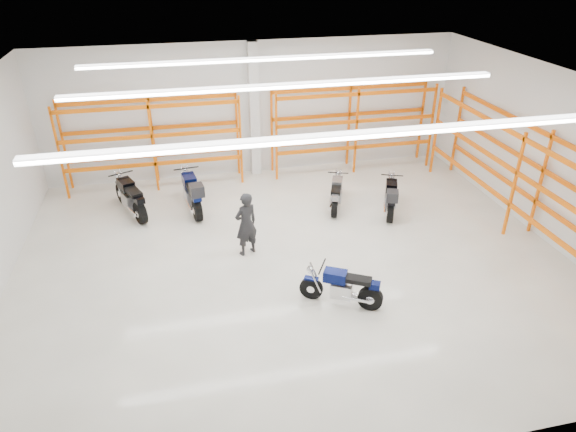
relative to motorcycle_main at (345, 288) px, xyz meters
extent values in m
plane|color=beige|center=(-0.71, 2.02, -0.44)|extent=(14.00, 14.00, 0.00)
cube|color=white|center=(-0.71, 8.02, 1.81)|extent=(14.00, 0.02, 4.50)
cube|color=white|center=(-0.71, -3.98, 1.81)|extent=(14.00, 0.02, 4.50)
cube|color=white|center=(6.29, 2.02, 1.81)|extent=(0.02, 12.00, 4.50)
cube|color=white|center=(-0.71, 2.02, 4.06)|extent=(14.00, 12.00, 0.02)
cube|color=white|center=(-0.71, -0.98, 3.96)|extent=(10.00, 0.22, 0.10)
cube|color=white|center=(-0.71, 2.52, 3.96)|extent=(10.00, 0.22, 0.10)
cube|color=white|center=(-0.71, 5.52, 3.96)|extent=(10.00, 0.22, 0.10)
cylinder|color=black|center=(-0.67, 0.38, -0.17)|extent=(0.53, 0.36, 0.54)
cylinder|color=black|center=(0.51, -0.28, -0.16)|extent=(0.57, 0.42, 0.56)
cylinder|color=silver|center=(-0.67, 0.38, -0.17)|extent=(0.22, 0.20, 0.18)
cylinder|color=silver|center=(0.51, -0.28, -0.16)|extent=(0.26, 0.25, 0.20)
cube|color=#050C34|center=(-0.67, 0.38, 0.10)|extent=(0.35, 0.28, 0.05)
cube|color=#B7B7BC|center=(-0.05, 0.03, -0.06)|extent=(0.57, 0.51, 0.34)
cube|color=#A5A5AA|center=(0.25, -0.13, -0.15)|extent=(0.61, 0.40, 0.07)
cube|color=#050C34|center=(-0.20, 0.11, 0.28)|extent=(0.59, 0.52, 0.25)
cube|color=black|center=(0.25, -0.13, 0.28)|extent=(0.65, 0.53, 0.11)
cube|color=#050C34|center=(0.58, -0.32, 0.21)|extent=(0.30, 0.29, 0.14)
cylinder|color=black|center=(-0.47, 0.26, 0.48)|extent=(0.34, 0.57, 0.03)
sphere|color=silver|center=(-0.70, 0.40, 0.34)|extent=(0.17, 0.17, 0.17)
cylinder|color=silver|center=(0.21, -0.28, -0.15)|extent=(0.63, 0.40, 0.08)
cylinder|color=black|center=(-5.21, 6.41, -0.12)|extent=(0.37, 0.65, 0.65)
cylinder|color=black|center=(-4.59, 4.92, -0.11)|extent=(0.44, 0.69, 0.67)
cylinder|color=silver|center=(-5.21, 6.41, -0.12)|extent=(0.22, 0.26, 0.22)
cylinder|color=silver|center=(-4.59, 4.92, -0.11)|extent=(0.29, 0.30, 0.24)
cube|color=black|center=(-5.21, 6.41, 0.21)|extent=(0.30, 0.42, 0.06)
cube|color=#B7B7BC|center=(-4.89, 5.63, 0.01)|extent=(0.57, 0.67, 0.41)
cube|color=#A5A5AA|center=(-4.73, 5.26, -0.10)|extent=(0.41, 0.74, 0.09)
cube|color=black|center=(-4.96, 5.81, 0.42)|extent=(0.57, 0.70, 0.30)
cube|color=black|center=(-4.73, 5.26, 0.42)|extent=(0.57, 0.78, 0.13)
cube|color=black|center=(-4.56, 4.84, 0.33)|extent=(0.33, 0.35, 0.17)
cylinder|color=black|center=(-5.10, 6.15, 0.66)|extent=(0.71, 0.33, 0.04)
sphere|color=silver|center=(-5.23, 6.45, 0.49)|extent=(0.20, 0.20, 0.20)
cylinder|color=silver|center=(-4.87, 5.15, -0.10)|extent=(0.40, 0.78, 0.10)
cylinder|color=black|center=(-3.20, 6.35, -0.11)|extent=(0.22, 0.67, 0.66)
cylinder|color=black|center=(-2.97, 4.72, -0.10)|extent=(0.29, 0.70, 0.68)
cylinder|color=silver|center=(-3.20, 6.35, -0.11)|extent=(0.18, 0.24, 0.22)
cylinder|color=silver|center=(-2.97, 4.72, -0.10)|extent=(0.25, 0.27, 0.24)
cube|color=#050E44|center=(-3.20, 6.35, 0.22)|extent=(0.22, 0.41, 0.07)
cube|color=#B7B7BC|center=(-3.08, 5.50, 0.02)|extent=(0.47, 0.62, 0.42)
cube|color=#A5A5AA|center=(-3.02, 5.09, -0.09)|extent=(0.24, 0.78, 0.09)
cube|color=#050E44|center=(-3.10, 5.70, 0.44)|extent=(0.45, 0.66, 0.31)
cube|color=black|center=(-3.02, 5.09, 0.44)|extent=(0.43, 0.76, 0.13)
cube|color=#050E44|center=(-2.95, 4.63, 0.35)|extent=(0.28, 0.32, 0.18)
cylinder|color=black|center=(-3.16, 6.07, 0.68)|extent=(0.77, 0.15, 0.04)
sphere|color=silver|center=(-3.20, 6.39, 0.50)|extent=(0.21, 0.21, 0.21)
cylinder|color=silver|center=(-3.19, 5.02, -0.09)|extent=(0.21, 0.83, 0.10)
cube|color=black|center=(-2.94, 4.50, 0.63)|extent=(0.43, 0.46, 0.33)
cylinder|color=black|center=(1.53, 5.34, -0.17)|extent=(0.30, 0.55, 0.55)
cylinder|color=black|center=(1.03, 4.06, -0.16)|extent=(0.36, 0.59, 0.57)
cylinder|color=silver|center=(1.53, 5.34, -0.17)|extent=(0.19, 0.22, 0.18)
cylinder|color=silver|center=(1.03, 4.06, -0.16)|extent=(0.24, 0.25, 0.20)
cube|color=gray|center=(1.53, 5.34, 0.11)|extent=(0.25, 0.36, 0.05)
cube|color=#B7B7BC|center=(1.27, 4.68, -0.06)|extent=(0.48, 0.56, 0.35)
cube|color=#A5A5AA|center=(1.14, 4.35, -0.15)|extent=(0.34, 0.64, 0.07)
cube|color=gray|center=(1.33, 4.83, 0.29)|extent=(0.48, 0.59, 0.26)
cube|color=black|center=(1.14, 4.35, 0.29)|extent=(0.48, 0.66, 0.11)
cube|color=gray|center=(1.00, 4.00, 0.22)|extent=(0.27, 0.29, 0.15)
cylinder|color=black|center=(1.44, 5.12, 0.49)|extent=(0.61, 0.26, 0.03)
sphere|color=silver|center=(1.54, 5.37, 0.35)|extent=(0.17, 0.17, 0.17)
cylinder|color=silver|center=(0.99, 4.37, -0.15)|extent=(0.33, 0.67, 0.08)
cylinder|color=black|center=(3.06, 4.72, -0.15)|extent=(0.32, 0.57, 0.57)
cylinder|color=black|center=(2.52, 3.39, -0.14)|extent=(0.38, 0.61, 0.59)
cylinder|color=silver|center=(3.06, 4.72, -0.15)|extent=(0.20, 0.23, 0.19)
cylinder|color=silver|center=(2.52, 3.39, -0.14)|extent=(0.26, 0.27, 0.21)
cube|color=black|center=(3.06, 4.72, 0.13)|extent=(0.26, 0.37, 0.06)
cube|color=#B7B7BC|center=(2.78, 4.03, -0.04)|extent=(0.51, 0.59, 0.36)
cube|color=#A5A5AA|center=(2.64, 3.69, -0.13)|extent=(0.36, 0.66, 0.08)
cube|color=black|center=(2.84, 4.19, 0.33)|extent=(0.50, 0.62, 0.27)
cube|color=black|center=(2.64, 3.69, 0.33)|extent=(0.50, 0.69, 0.11)
cube|color=black|center=(2.49, 3.32, 0.25)|extent=(0.29, 0.31, 0.15)
cylinder|color=black|center=(2.96, 4.49, 0.54)|extent=(0.63, 0.29, 0.03)
sphere|color=silver|center=(3.07, 4.75, 0.38)|extent=(0.18, 0.18, 0.18)
cylinder|color=silver|center=(2.48, 3.71, -0.13)|extent=(0.35, 0.70, 0.09)
cube|color=black|center=(2.44, 3.21, 0.50)|extent=(0.44, 0.46, 0.29)
imported|color=black|center=(-1.82, 2.62, 0.43)|extent=(0.75, 0.65, 1.75)
cube|color=white|center=(-0.71, 7.84, 1.81)|extent=(0.32, 0.32, 4.50)
cube|color=orange|center=(-6.91, 7.90, 1.06)|extent=(0.07, 0.07, 3.00)
cube|color=orange|center=(-6.91, 7.10, 1.06)|extent=(0.07, 0.07, 3.00)
cube|color=orange|center=(-4.11, 7.90, 1.06)|extent=(0.07, 0.07, 3.00)
cube|color=orange|center=(-4.11, 7.10, 1.06)|extent=(0.07, 0.07, 3.00)
cube|color=orange|center=(-1.31, 7.90, 1.06)|extent=(0.07, 0.07, 3.00)
cube|color=orange|center=(-1.31, 7.10, 1.06)|extent=(0.07, 0.07, 3.00)
cube|color=orange|center=(-4.11, 7.90, 0.50)|extent=(5.60, 0.07, 0.12)
cube|color=orange|center=(-4.11, 7.10, 0.50)|extent=(5.60, 0.07, 0.12)
cube|color=orange|center=(-4.11, 7.90, 1.44)|extent=(5.60, 0.07, 0.12)
cube|color=orange|center=(-4.11, 7.10, 1.44)|extent=(5.60, 0.07, 0.12)
cube|color=orange|center=(-4.11, 7.90, 2.37)|extent=(5.60, 0.07, 0.12)
cube|color=orange|center=(-4.11, 7.10, 2.37)|extent=(5.60, 0.07, 0.12)
cube|color=orange|center=(-0.11, 7.90, 1.06)|extent=(0.07, 0.07, 3.00)
cube|color=orange|center=(-0.11, 7.10, 1.06)|extent=(0.07, 0.07, 3.00)
cube|color=orange|center=(2.69, 7.90, 1.06)|extent=(0.07, 0.07, 3.00)
cube|color=orange|center=(2.69, 7.10, 1.06)|extent=(0.07, 0.07, 3.00)
cube|color=orange|center=(5.49, 7.90, 1.06)|extent=(0.07, 0.07, 3.00)
cube|color=orange|center=(5.49, 7.10, 1.06)|extent=(0.07, 0.07, 3.00)
cube|color=orange|center=(2.69, 7.90, 0.50)|extent=(5.60, 0.07, 0.12)
cube|color=orange|center=(2.69, 7.10, 0.50)|extent=(5.60, 0.07, 0.12)
cube|color=orange|center=(2.69, 7.90, 1.44)|extent=(5.60, 0.07, 0.12)
cube|color=orange|center=(2.69, 7.10, 1.44)|extent=(5.60, 0.07, 0.12)
cube|color=orange|center=(2.69, 7.90, 2.37)|extent=(5.60, 0.07, 0.12)
cube|color=orange|center=(2.69, 7.10, 2.37)|extent=(5.60, 0.07, 0.12)
cube|color=orange|center=(6.17, 2.02, 1.06)|extent=(0.07, 0.07, 3.00)
cube|color=orange|center=(5.37, 2.02, 1.06)|extent=(0.07, 0.07, 3.00)
cube|color=orange|center=(6.17, 6.52, 1.06)|extent=(0.07, 0.07, 3.00)
cube|color=orange|center=(5.37, 6.52, 1.06)|extent=(0.07, 0.07, 3.00)
cube|color=orange|center=(6.17, 2.02, 0.50)|extent=(0.07, 9.00, 0.12)
cube|color=orange|center=(5.37, 2.02, 0.50)|extent=(0.07, 9.00, 0.12)
cube|color=orange|center=(6.17, 2.02, 1.44)|extent=(0.07, 9.00, 0.12)
cube|color=orange|center=(5.37, 2.02, 1.44)|extent=(0.07, 9.00, 0.12)
cube|color=orange|center=(6.17, 2.02, 2.37)|extent=(0.07, 9.00, 0.12)
cube|color=orange|center=(5.37, 2.02, 2.37)|extent=(0.07, 9.00, 0.12)
camera|label=1|loc=(-3.28, -8.83, 6.88)|focal=32.00mm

